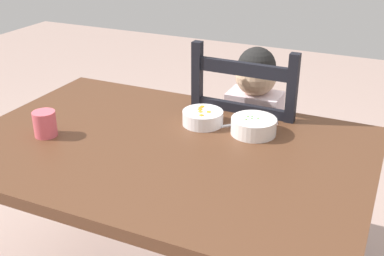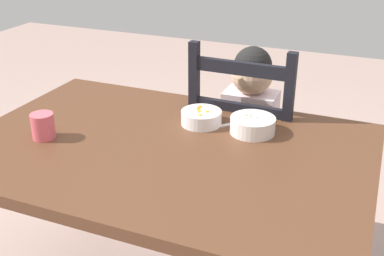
{
  "view_description": "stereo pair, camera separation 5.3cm",
  "coord_description": "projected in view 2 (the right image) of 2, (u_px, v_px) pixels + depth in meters",
  "views": [
    {
      "loc": [
        0.69,
        -1.27,
        1.48
      ],
      "look_at": [
        0.07,
        0.06,
        0.8
      ],
      "focal_mm": 44.93,
      "sensor_mm": 36.0,
      "label": 1
    },
    {
      "loc": [
        0.64,
        -1.3,
        1.48
      ],
      "look_at": [
        0.07,
        0.06,
        0.8
      ],
      "focal_mm": 44.93,
      "sensor_mm": 36.0,
      "label": 2
    }
  ],
  "objects": [
    {
      "name": "spoon",
      "position": [
        214.0,
        127.0,
        1.74
      ],
      "size": [
        0.11,
        0.11,
        0.01
      ],
      "color": "silver",
      "rests_on": "dining_table"
    },
    {
      "name": "dining_chair",
      "position": [
        246.0,
        158.0,
        2.1
      ],
      "size": [
        0.43,
        0.43,
        1.01
      ],
      "color": "black",
      "rests_on": "ground"
    },
    {
      "name": "child_figure",
      "position": [
        248.0,
        124.0,
        2.03
      ],
      "size": [
        0.32,
        0.31,
        0.97
      ],
      "color": "silver",
      "rests_on": "ground"
    },
    {
      "name": "bowl_of_peas",
      "position": [
        253.0,
        125.0,
        1.69
      ],
      "size": [
        0.16,
        0.16,
        0.06
      ],
      "color": "white",
      "rests_on": "dining_table"
    },
    {
      "name": "dining_table",
      "position": [
        165.0,
        171.0,
        1.66
      ],
      "size": [
        1.36,
        0.92,
        0.75
      ],
      "color": "#55321F",
      "rests_on": "ground"
    },
    {
      "name": "bowl_of_carrots",
      "position": [
        201.0,
        117.0,
        1.76
      ],
      "size": [
        0.15,
        0.15,
        0.05
      ],
      "color": "white",
      "rests_on": "dining_table"
    },
    {
      "name": "drinking_cup",
      "position": [
        43.0,
        126.0,
        1.65
      ],
      "size": [
        0.08,
        0.08,
        0.09
      ],
      "primitive_type": "cylinder",
      "color": "#E35B69",
      "rests_on": "dining_table"
    }
  ]
}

